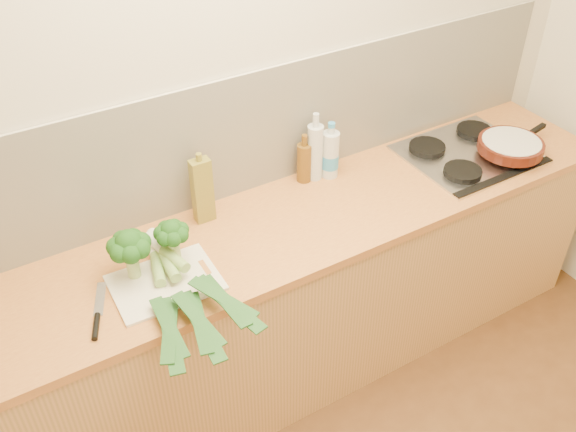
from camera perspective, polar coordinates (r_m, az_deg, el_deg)
name	(u,v)px	position (r m, az deg, el deg)	size (l,w,h in m)	color
room_shell	(245,135)	(2.66, -3.86, 7.18)	(3.50, 3.50, 3.50)	beige
counter	(282,303)	(2.90, -0.57, -7.70)	(3.20, 0.62, 0.90)	tan
gas_hob	(469,153)	(3.13, 15.79, 5.43)	(0.58, 0.50, 0.04)	silver
chopping_board	(165,283)	(2.38, -10.85, -5.84)	(0.38, 0.28, 0.01)	white
broccoli_left	(129,246)	(2.33, -13.94, -2.64)	(0.16, 0.16, 0.20)	#9CB469
broccoli_right	(172,234)	(2.37, -10.30, -1.58)	(0.13, 0.13, 0.19)	#9CB469
leek_front	(160,282)	(2.34, -11.28, -5.77)	(0.23, 0.69, 0.04)	white
leek_mid	(175,276)	(2.33, -10.01, -5.27)	(0.12, 0.71, 0.04)	white
leek_back	(188,270)	(2.32, -8.92, -4.73)	(0.20, 0.65, 0.04)	white
chefs_knife	(97,320)	(2.30, -16.61, -8.81)	(0.13, 0.27, 0.02)	silver
skillet	(511,145)	(3.15, 19.22, 5.96)	(0.44, 0.30, 0.05)	#4C180C
oil_tin	(202,190)	(2.57, -7.63, 2.30)	(0.08, 0.05, 0.31)	olive
glass_bottle	(315,151)	(2.80, 2.41, 5.76)	(0.07, 0.07, 0.32)	silver
amber_bottle	(304,162)	(2.80, 1.44, 4.83)	(0.06, 0.06, 0.23)	brown
water_bottle	(330,156)	(2.84, 3.77, 5.37)	(0.08, 0.08, 0.25)	silver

